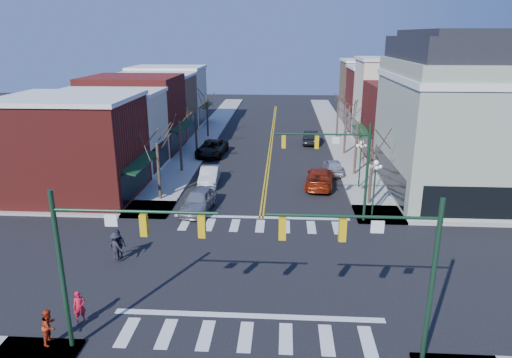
% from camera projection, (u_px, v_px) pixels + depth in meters
% --- Properties ---
extents(ground, '(160.00, 160.00, 0.00)m').
position_uv_depth(ground, '(254.00, 269.00, 26.29)').
color(ground, black).
rests_on(ground, ground).
extents(sidewalk_left, '(3.50, 70.00, 0.15)m').
position_uv_depth(sidewalk_left, '(180.00, 168.00, 45.80)').
color(sidewalk_left, '#9E9B93').
rests_on(sidewalk_left, ground).
extents(sidewalk_right, '(3.50, 70.00, 0.15)m').
position_uv_depth(sidewalk_right, '(356.00, 171.00, 44.78)').
color(sidewalk_right, '#9E9B93').
rests_on(sidewalk_right, ground).
extents(bldg_left_brick_a, '(10.00, 8.50, 8.00)m').
position_uv_depth(bldg_left_brick_a, '(74.00, 149.00, 37.16)').
color(bldg_left_brick_a, maroon).
rests_on(bldg_left_brick_a, ground).
extents(bldg_left_stucco_a, '(10.00, 7.00, 7.50)m').
position_uv_depth(bldg_left_stucco_a, '(109.00, 133.00, 44.61)').
color(bldg_left_stucco_a, beige).
rests_on(bldg_left_stucco_a, ground).
extents(bldg_left_brick_b, '(10.00, 9.00, 8.50)m').
position_uv_depth(bldg_left_brick_b, '(135.00, 114.00, 52.07)').
color(bldg_left_brick_b, maroon).
rests_on(bldg_left_brick_b, ground).
extents(bldg_left_tan, '(10.00, 7.50, 7.80)m').
position_uv_depth(bldg_left_tan, '(155.00, 106.00, 60.03)').
color(bldg_left_tan, '#8C694D').
rests_on(bldg_left_tan, ground).
extents(bldg_left_stucco_b, '(10.00, 8.00, 8.20)m').
position_uv_depth(bldg_left_stucco_b, '(169.00, 97.00, 67.34)').
color(bldg_left_stucco_b, beige).
rests_on(bldg_left_stucco_b, ground).
extents(bldg_right_brick_a, '(10.00, 8.50, 8.00)m').
position_uv_depth(bldg_right_brick_a, '(415.00, 122.00, 48.68)').
color(bldg_right_brick_a, maroon).
rests_on(bldg_right_brick_a, ground).
extents(bldg_right_stucco, '(10.00, 7.00, 10.00)m').
position_uv_depth(bldg_right_stucco, '(398.00, 102.00, 55.75)').
color(bldg_right_stucco, beige).
rests_on(bldg_right_stucco, ground).
extents(bldg_right_brick_b, '(10.00, 8.00, 8.50)m').
position_uv_depth(bldg_right_brick_b, '(385.00, 100.00, 63.11)').
color(bldg_right_brick_b, maroon).
rests_on(bldg_right_brick_b, ground).
extents(bldg_right_tan, '(10.00, 8.00, 9.00)m').
position_uv_depth(bldg_right_tan, '(374.00, 91.00, 70.64)').
color(bldg_right_tan, '#8C694D').
rests_on(bldg_right_tan, ground).
extents(victorian_corner, '(12.25, 14.25, 13.30)m').
position_uv_depth(victorian_corner, '(468.00, 115.00, 37.11)').
color(victorian_corner, '#97A28D').
rests_on(victorian_corner, ground).
extents(traffic_mast_near_left, '(6.60, 0.28, 7.20)m').
position_uv_depth(traffic_mast_near_left, '(104.00, 250.00, 18.15)').
color(traffic_mast_near_left, '#14331E').
rests_on(traffic_mast_near_left, ground).
extents(traffic_mast_near_right, '(6.60, 0.28, 7.20)m').
position_uv_depth(traffic_mast_near_right, '(386.00, 258.00, 17.50)').
color(traffic_mast_near_right, '#14331E').
rests_on(traffic_mast_near_right, ground).
extents(traffic_mast_far_right, '(6.60, 0.28, 7.20)m').
position_uv_depth(traffic_mast_far_right, '(341.00, 159.00, 31.58)').
color(traffic_mast_far_right, '#14331E').
rests_on(traffic_mast_far_right, ground).
extents(lamppost_corner, '(0.36, 0.36, 4.33)m').
position_uv_depth(lamppost_corner, '(375.00, 178.00, 33.00)').
color(lamppost_corner, '#14331E').
rests_on(lamppost_corner, ground).
extents(lamppost_midblock, '(0.36, 0.36, 4.33)m').
position_uv_depth(lamppost_midblock, '(361.00, 156.00, 39.19)').
color(lamppost_midblock, '#14331E').
rests_on(lamppost_midblock, ground).
extents(tree_left_a, '(0.24, 0.24, 4.76)m').
position_uv_depth(tree_left_a, '(159.00, 172.00, 36.52)').
color(tree_left_a, '#382B21').
rests_on(tree_left_a, ground).
extents(tree_left_b, '(0.24, 0.24, 5.04)m').
position_uv_depth(tree_left_b, '(181.00, 147.00, 44.09)').
color(tree_left_b, '#382B21').
rests_on(tree_left_b, ground).
extents(tree_left_c, '(0.24, 0.24, 4.55)m').
position_uv_depth(tree_left_c, '(196.00, 133.00, 51.78)').
color(tree_left_c, '#382B21').
rests_on(tree_left_c, ground).
extents(tree_left_d, '(0.24, 0.24, 4.90)m').
position_uv_depth(tree_left_d, '(207.00, 119.00, 59.34)').
color(tree_left_d, '#382B21').
rests_on(tree_left_d, ground).
extents(tree_right_a, '(0.24, 0.24, 4.62)m').
position_uv_depth(tree_right_a, '(371.00, 177.00, 35.57)').
color(tree_right_a, '#382B21').
rests_on(tree_right_a, ground).
extents(tree_right_b, '(0.24, 0.24, 5.18)m').
position_uv_depth(tree_right_b, '(356.00, 149.00, 43.09)').
color(tree_right_b, '#382B21').
rests_on(tree_right_b, ground).
extents(tree_right_c, '(0.24, 0.24, 4.83)m').
position_uv_depth(tree_right_c, '(345.00, 133.00, 50.76)').
color(tree_right_c, '#382B21').
rests_on(tree_right_c, ground).
extents(tree_right_d, '(0.24, 0.24, 4.97)m').
position_uv_depth(tree_right_d, '(337.00, 120.00, 58.35)').
color(tree_right_d, '#382B21').
rests_on(tree_right_d, ground).
extents(car_left_near, '(2.53, 5.18, 1.70)m').
position_uv_depth(car_left_near, '(198.00, 200.00, 34.74)').
color(car_left_near, '#A5A5A9').
rests_on(car_left_near, ground).
extents(car_left_mid, '(1.78, 4.63, 1.51)m').
position_uv_depth(car_left_mid, '(209.00, 175.00, 41.22)').
color(car_left_mid, silver).
rests_on(car_left_mid, ground).
extents(car_left_far, '(3.26, 6.25, 1.68)m').
position_uv_depth(car_left_far, '(212.00, 148.00, 50.71)').
color(car_left_far, black).
rests_on(car_left_far, ground).
extents(car_right_near, '(3.09, 6.08, 1.69)m').
position_uv_depth(car_right_near, '(320.00, 177.00, 40.31)').
color(car_right_near, '#99260D').
rests_on(car_right_near, ground).
extents(car_right_mid, '(1.81, 4.23, 1.43)m').
position_uv_depth(car_right_mid, '(333.00, 166.00, 44.15)').
color(car_right_mid, silver).
rests_on(car_right_mid, ground).
extents(car_right_far, '(2.25, 5.21, 1.67)m').
position_uv_depth(car_right_far, '(311.00, 137.00, 56.35)').
color(car_right_far, black).
rests_on(car_right_far, ground).
extents(pedestrian_red_a, '(0.67, 0.60, 1.54)m').
position_uv_depth(pedestrian_red_a, '(79.00, 307.00, 21.04)').
color(pedestrian_red_a, red).
rests_on(pedestrian_red_a, sidewalk_left).
extents(pedestrian_red_b, '(0.63, 0.80, 1.62)m').
position_uv_depth(pedestrian_red_b, '(49.00, 326.00, 19.56)').
color(pedestrian_red_b, '#AB2C12').
rests_on(pedestrian_red_b, sidewalk_left).
extents(pedestrian_dark_a, '(1.17, 0.84, 1.84)m').
position_uv_depth(pedestrian_dark_a, '(118.00, 244.00, 26.99)').
color(pedestrian_dark_a, '#22212A').
rests_on(pedestrian_dark_a, sidewalk_left).
extents(pedestrian_dark_b, '(1.30, 1.16, 1.75)m').
position_uv_depth(pedestrian_dark_b, '(116.00, 246.00, 26.81)').
color(pedestrian_dark_b, black).
rests_on(pedestrian_dark_b, sidewalk_left).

